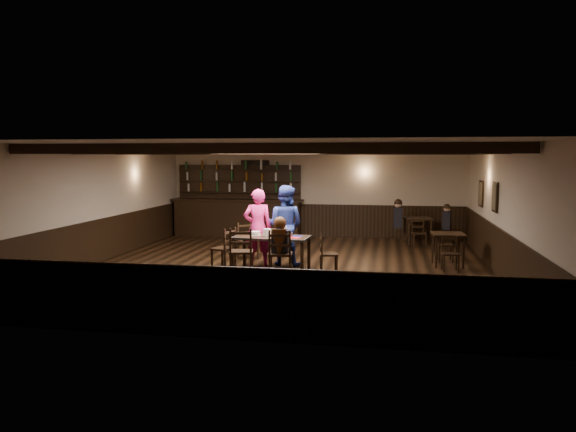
% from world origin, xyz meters
% --- Properties ---
extents(ground, '(10.00, 10.00, 0.00)m').
position_xyz_m(ground, '(0.00, 0.00, 0.00)').
color(ground, black).
rests_on(ground, ground).
extents(room_shell, '(9.02, 10.02, 2.71)m').
position_xyz_m(room_shell, '(0.01, 0.04, 1.75)').
color(room_shell, beige).
rests_on(room_shell, ground).
extents(dining_table, '(1.66, 0.91, 0.75)m').
position_xyz_m(dining_table, '(-0.24, -0.37, 0.67)').
color(dining_table, black).
rests_on(dining_table, ground).
extents(chair_near_left, '(0.56, 0.54, 1.03)m').
position_xyz_m(chair_near_left, '(-0.73, -1.14, 0.60)').
color(chair_near_left, black).
rests_on(chair_near_left, ground).
extents(chair_near_right, '(0.52, 0.50, 1.01)m').
position_xyz_m(chair_near_right, '(0.10, -1.21, 0.59)').
color(chair_near_right, black).
rests_on(chair_near_right, ground).
extents(chair_end_left, '(0.54, 0.55, 0.93)m').
position_xyz_m(chair_end_left, '(-1.23, -0.49, 0.54)').
color(chair_end_left, black).
rests_on(chair_end_left, ground).
extents(chair_end_right, '(0.44, 0.45, 0.83)m').
position_xyz_m(chair_end_right, '(0.93, -0.48, 0.49)').
color(chair_end_right, black).
rests_on(chair_end_right, ground).
extents(chair_far_pushed, '(0.57, 0.57, 0.88)m').
position_xyz_m(chair_far_pushed, '(-1.15, 0.92, 0.51)').
color(chair_far_pushed, black).
rests_on(chair_far_pushed, ground).
extents(woman_pink, '(0.73, 0.57, 1.74)m').
position_xyz_m(woman_pink, '(-0.67, 0.10, 0.87)').
color(woman_pink, '#F7236D').
rests_on(woman_pink, ground).
extents(man_blue, '(1.00, 0.85, 1.82)m').
position_xyz_m(man_blue, '(-0.09, 0.31, 0.91)').
color(man_blue, navy).
rests_on(man_blue, ground).
extents(seated_person, '(0.34, 0.51, 0.83)m').
position_xyz_m(seated_person, '(0.09, -1.14, 0.83)').
color(seated_person, black).
rests_on(seated_person, ground).
extents(cake, '(0.26, 0.26, 0.09)m').
position_xyz_m(cake, '(-0.64, -0.27, 0.79)').
color(cake, white).
rests_on(cake, dining_table).
extents(plate_stack_a, '(0.18, 0.18, 0.17)m').
position_xyz_m(plate_stack_a, '(-0.35, -0.39, 0.84)').
color(plate_stack_a, white).
rests_on(plate_stack_a, dining_table).
extents(plate_stack_b, '(0.19, 0.19, 0.22)m').
position_xyz_m(plate_stack_b, '(-0.02, -0.37, 0.86)').
color(plate_stack_b, white).
rests_on(plate_stack_b, dining_table).
extents(tea_light, '(0.05, 0.05, 0.06)m').
position_xyz_m(tea_light, '(-0.13, -0.27, 0.78)').
color(tea_light, '#A5A8AD').
rests_on(tea_light, dining_table).
extents(salt_shaker, '(0.04, 0.04, 0.10)m').
position_xyz_m(salt_shaker, '(0.05, -0.44, 0.80)').
color(salt_shaker, silver).
rests_on(salt_shaker, dining_table).
extents(pepper_shaker, '(0.04, 0.04, 0.10)m').
position_xyz_m(pepper_shaker, '(0.20, -0.44, 0.80)').
color(pepper_shaker, '#A5A8AD').
rests_on(pepper_shaker, dining_table).
extents(drink_glass, '(0.07, 0.07, 0.11)m').
position_xyz_m(drink_glass, '(0.07, -0.28, 0.81)').
color(drink_glass, silver).
rests_on(drink_glass, dining_table).
extents(menu_red, '(0.39, 0.33, 0.00)m').
position_xyz_m(menu_red, '(0.22, -0.48, 0.75)').
color(menu_red, maroon).
rests_on(menu_red, dining_table).
extents(menu_blue, '(0.33, 0.26, 0.00)m').
position_xyz_m(menu_blue, '(0.26, -0.27, 0.75)').
color(menu_blue, '#0E1447').
rests_on(menu_blue, dining_table).
extents(bar_counter, '(4.10, 0.70, 2.20)m').
position_xyz_m(bar_counter, '(-2.40, 4.72, 0.73)').
color(bar_counter, black).
rests_on(bar_counter, ground).
extents(back_table_a, '(0.75, 0.75, 0.75)m').
position_xyz_m(back_table_a, '(3.56, 0.83, 0.64)').
color(back_table_a, black).
rests_on(back_table_a, ground).
extents(back_table_b, '(0.85, 0.85, 0.75)m').
position_xyz_m(back_table_b, '(3.04, 3.94, 0.64)').
color(back_table_b, black).
rests_on(back_table_b, ground).
extents(bg_patron_left, '(0.24, 0.39, 0.81)m').
position_xyz_m(bg_patron_left, '(2.49, 3.87, 0.87)').
color(bg_patron_left, black).
rests_on(bg_patron_left, ground).
extents(bg_patron_right, '(0.27, 0.37, 0.70)m').
position_xyz_m(bg_patron_right, '(3.80, 3.77, 0.82)').
color(bg_patron_right, black).
rests_on(bg_patron_right, ground).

